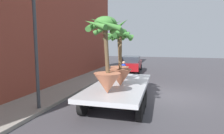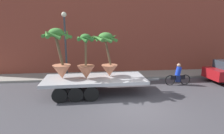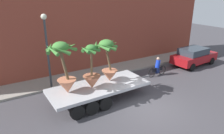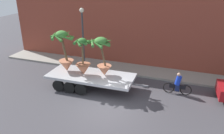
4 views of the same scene
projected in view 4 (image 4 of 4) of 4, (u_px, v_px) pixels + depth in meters
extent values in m
plane|color=#423F44|center=(108.00, 109.00, 13.10)|extent=(60.00, 60.00, 0.00)
cube|color=gray|center=(134.00, 70.00, 18.37)|extent=(24.00, 2.20, 0.15)
cube|color=brown|center=(141.00, 6.00, 17.96)|extent=(24.00, 1.20, 9.99)
cube|color=#B7BABF|center=(91.00, 76.00, 15.31)|extent=(6.00, 2.58, 0.18)
cylinder|color=black|center=(74.00, 72.00, 17.06)|extent=(0.80, 0.24, 0.80)
cylinder|color=black|center=(58.00, 86.00, 15.05)|extent=(0.80, 0.24, 0.80)
cylinder|color=black|center=(84.00, 74.00, 16.81)|extent=(0.80, 0.24, 0.80)
cylinder|color=black|center=(69.00, 87.00, 14.81)|extent=(0.80, 0.24, 0.80)
cylinder|color=black|center=(94.00, 75.00, 16.57)|extent=(0.80, 0.24, 0.80)
cylinder|color=black|center=(81.00, 89.00, 14.56)|extent=(0.80, 0.24, 0.80)
cube|color=slate|center=(141.00, 85.00, 14.36)|extent=(1.00, 0.12, 0.10)
cone|color=#C17251|center=(67.00, 66.00, 15.78)|extent=(1.04, 1.04, 0.80)
cylinder|color=brown|center=(64.00, 48.00, 15.30)|extent=(0.47, 0.16, 1.84)
ellipsoid|color=#428438|center=(62.00, 34.00, 14.98)|extent=(0.82, 0.82, 0.51)
cone|color=#428438|center=(70.00, 36.00, 14.92)|extent=(0.40, 1.17, 0.66)
cone|color=#428438|center=(68.00, 34.00, 15.20)|extent=(0.80, 0.70, 0.41)
cone|color=#428438|center=(64.00, 33.00, 15.49)|extent=(1.10, 0.41, 0.53)
cone|color=#428438|center=(57.00, 34.00, 15.34)|extent=(0.65, 1.05, 0.47)
cone|color=#428438|center=(54.00, 35.00, 15.01)|extent=(0.51, 1.06, 0.50)
cone|color=#428438|center=(57.00, 37.00, 14.65)|extent=(0.95, 0.41, 0.58)
cone|color=#428438|center=(64.00, 37.00, 14.52)|extent=(0.95, 0.98, 0.57)
cone|color=#C17251|center=(104.00, 70.00, 15.10)|extent=(0.98, 0.98, 0.70)
cylinder|color=brown|center=(103.00, 54.00, 14.68)|extent=(0.47, 0.12, 1.67)
ellipsoid|color=#428438|center=(101.00, 41.00, 14.39)|extent=(0.86, 0.86, 0.54)
cone|color=#428438|center=(108.00, 43.00, 14.36)|extent=(0.36, 0.92, 0.54)
cone|color=#428438|center=(107.00, 41.00, 14.71)|extent=(1.00, 0.74, 0.56)
cone|color=#428438|center=(101.00, 40.00, 14.83)|extent=(0.94, 0.49, 0.45)
cone|color=#428438|center=(95.00, 40.00, 14.84)|extent=(0.81, 1.17, 0.39)
cone|color=#428438|center=(92.00, 42.00, 14.32)|extent=(0.73, 1.11, 0.42)
cone|color=#428438|center=(96.00, 44.00, 14.06)|extent=(0.96, 0.44, 0.53)
cone|color=#428438|center=(103.00, 44.00, 14.02)|extent=(0.83, 0.76, 0.48)
cone|color=#B26647|center=(83.00, 69.00, 15.19)|extent=(1.02, 1.02, 0.76)
cylinder|color=brown|center=(83.00, 53.00, 14.73)|extent=(0.16, 0.13, 1.63)
ellipsoid|color=#387A33|center=(82.00, 41.00, 14.41)|extent=(0.58, 0.58, 0.36)
cone|color=#387A33|center=(88.00, 42.00, 14.36)|extent=(0.29, 0.80, 0.45)
cone|color=#387A33|center=(88.00, 41.00, 14.68)|extent=(0.81, 0.62, 0.51)
cone|color=#387A33|center=(82.00, 40.00, 14.75)|extent=(0.72, 0.52, 0.39)
cone|color=#387A33|center=(76.00, 41.00, 14.50)|extent=(0.31, 0.83, 0.34)
cone|color=#387A33|center=(78.00, 43.00, 14.28)|extent=(0.64, 0.51, 0.43)
cone|color=#387A33|center=(82.00, 43.00, 14.15)|extent=(0.67, 0.48, 0.38)
torus|color=black|center=(186.00, 90.00, 14.57)|extent=(0.74, 0.08, 0.74)
torus|color=black|center=(169.00, 88.00, 14.89)|extent=(0.74, 0.08, 0.74)
cube|color=black|center=(177.00, 87.00, 14.66)|extent=(1.04, 0.08, 0.28)
cylinder|color=#1938C6|center=(178.00, 80.00, 14.49)|extent=(0.45, 0.35, 0.65)
sphere|color=tan|center=(179.00, 75.00, 14.33)|extent=(0.24, 0.24, 0.24)
cube|color=navy|center=(177.00, 88.00, 14.69)|extent=(0.29, 0.25, 0.44)
cylinder|color=#383D42|center=(83.00, 40.00, 18.06)|extent=(0.14, 0.14, 4.50)
sphere|color=#EAEACC|center=(82.00, 10.00, 17.14)|extent=(0.36, 0.36, 0.36)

